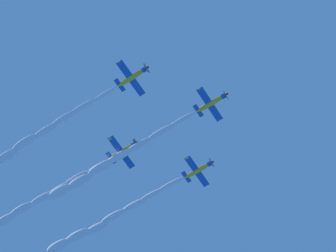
% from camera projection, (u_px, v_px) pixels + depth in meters
% --- Properties ---
extents(airplane_lead, '(7.66, 7.09, 2.25)m').
position_uv_depth(airplane_lead, '(212.00, 103.00, 98.00)').
color(airplane_lead, gold).
extents(airplane_left_wingman, '(7.66, 7.09, 2.35)m').
position_uv_depth(airplane_left_wingman, '(199.00, 170.00, 105.63)').
color(airplane_left_wingman, gold).
extents(airplane_right_wingman, '(7.67, 7.12, 2.25)m').
position_uv_depth(airplane_right_wingman, '(133.00, 77.00, 96.58)').
color(airplane_right_wingman, gold).
extents(airplane_slot_tail, '(7.64, 7.11, 2.44)m').
position_uv_depth(airplane_slot_tail, '(123.00, 151.00, 103.71)').
color(airplane_slot_tail, gold).
extents(smoke_trail_lead, '(21.66, 32.71, 2.50)m').
position_uv_depth(smoke_trail_lead, '(99.00, 169.00, 104.07)').
color(smoke_trail_lead, white).
extents(smoke_trail_left_wingman, '(21.08, 32.43, 2.62)m').
position_uv_depth(smoke_trail_left_wingman, '(95.00, 226.00, 111.62)').
color(smoke_trail_left_wingman, white).
extents(smoke_trail_right_wingman, '(21.04, 32.93, 2.52)m').
position_uv_depth(smoke_trail_right_wingman, '(24.00, 144.00, 102.59)').
color(smoke_trail_right_wingman, white).
extents(smoke_trail_slot_tail, '(21.07, 33.00, 2.73)m').
position_uv_depth(smoke_trail_slot_tail, '(22.00, 210.00, 109.66)').
color(smoke_trail_slot_tail, white).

